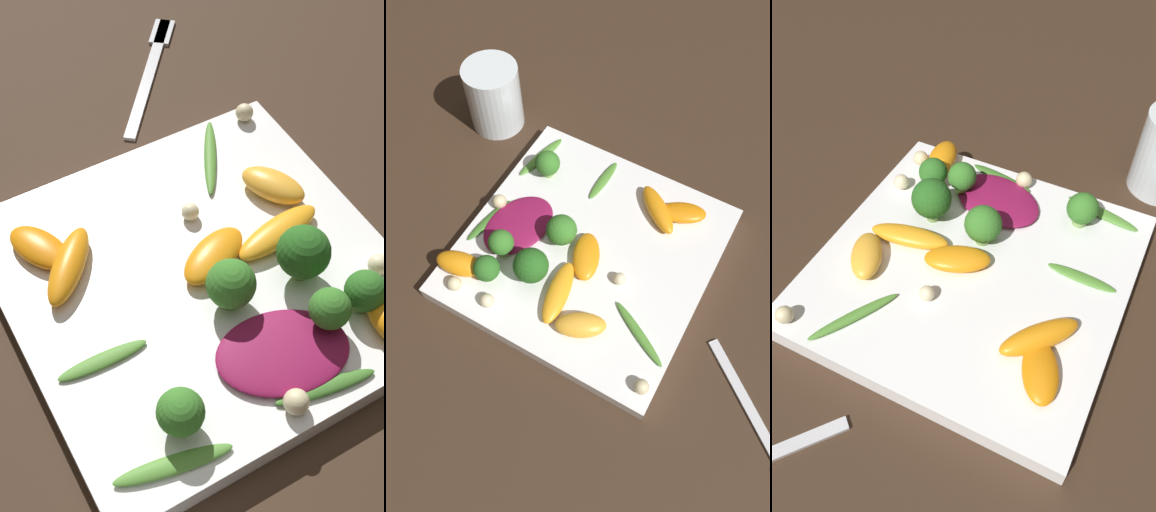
# 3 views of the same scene
# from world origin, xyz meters

# --- Properties ---
(ground_plane) EXTENTS (2.40, 2.40, 0.00)m
(ground_plane) POSITION_xyz_m (0.00, 0.00, 0.00)
(ground_plane) COLOR #382619
(plate) EXTENTS (0.29, 0.29, 0.02)m
(plate) POSITION_xyz_m (0.00, 0.00, 0.01)
(plate) COLOR white
(plate) RESTS_ON ground_plane
(radicchio_leaf_0) EXTENTS (0.11, 0.09, 0.01)m
(radicchio_leaf_0) POSITION_xyz_m (-0.01, 0.09, 0.03)
(radicchio_leaf_0) COLOR maroon
(radicchio_leaf_0) RESTS_ON plate
(orange_segment_0) EXTENTS (0.07, 0.07, 0.02)m
(orange_segment_0) POSITION_xyz_m (0.09, -0.05, 0.03)
(orange_segment_0) COLOR orange
(orange_segment_0) RESTS_ON plate
(orange_segment_1) EXTENTS (0.04, 0.06, 0.02)m
(orange_segment_1) POSITION_xyz_m (-0.10, 0.12, 0.03)
(orange_segment_1) COLOR orange
(orange_segment_1) RESTS_ON plate
(orange_segment_2) EXTENTS (0.08, 0.04, 0.01)m
(orange_segment_2) POSITION_xyz_m (-0.07, 0.00, 0.03)
(orange_segment_2) COLOR orange
(orange_segment_2) RESTS_ON plate
(orange_segment_3) EXTENTS (0.05, 0.07, 0.01)m
(orange_segment_3) POSITION_xyz_m (0.10, -0.08, 0.03)
(orange_segment_3) COLOR orange
(orange_segment_3) RESTS_ON plate
(orange_segment_4) EXTENTS (0.05, 0.06, 0.02)m
(orange_segment_4) POSITION_xyz_m (-0.09, -0.04, 0.03)
(orange_segment_4) COLOR #FCAD33
(orange_segment_4) RESTS_ON plate
(orange_segment_5) EXTENTS (0.07, 0.05, 0.02)m
(orange_segment_5) POSITION_xyz_m (-0.01, -0.01, 0.03)
(orange_segment_5) COLOR orange
(orange_segment_5) RESTS_ON plate
(broccoli_floret_0) EXTENTS (0.03, 0.03, 0.04)m
(broccoli_floret_0) POSITION_xyz_m (0.07, 0.10, 0.04)
(broccoli_floret_0) COLOR #84AD5B
(broccoli_floret_0) RESTS_ON plate
(broccoli_floret_1) EXTENTS (0.03, 0.03, 0.04)m
(broccoli_floret_1) POSITION_xyz_m (-0.05, 0.09, 0.04)
(broccoli_floret_1) COLOR #7A9E51
(broccoli_floret_1) RESTS_ON plate
(broccoli_floret_2) EXTENTS (0.03, 0.03, 0.03)m
(broccoli_floret_2) POSITION_xyz_m (-0.09, 0.08, 0.04)
(broccoli_floret_2) COLOR #7A9E51
(broccoli_floret_2) RESTS_ON plate
(broccoli_floret_3) EXTENTS (0.04, 0.04, 0.04)m
(broccoli_floret_3) POSITION_xyz_m (-0.01, 0.03, 0.05)
(broccoli_floret_3) COLOR #7A9E51
(broccoli_floret_3) RESTS_ON plate
(broccoli_floret_4) EXTENTS (0.04, 0.04, 0.05)m
(broccoli_floret_4) POSITION_xyz_m (-0.06, 0.04, 0.05)
(broccoli_floret_4) COLOR #7A9E51
(broccoli_floret_4) RESTS_ON plate
(arugula_sprig_0) EXTENTS (0.07, 0.02, 0.00)m
(arugula_sprig_0) POSITION_xyz_m (0.10, 0.03, 0.02)
(arugula_sprig_0) COLOR #518E33
(arugula_sprig_0) RESTS_ON plate
(arugula_sprig_1) EXTENTS (0.05, 0.08, 0.01)m
(arugula_sprig_1) POSITION_xyz_m (-0.07, -0.10, 0.02)
(arugula_sprig_1) COLOR #518E33
(arugula_sprig_1) RESTS_ON plate
(arugula_sprig_2) EXTENTS (0.08, 0.03, 0.01)m
(arugula_sprig_2) POSITION_xyz_m (-0.03, 0.12, 0.02)
(arugula_sprig_2) COLOR #3D7528
(arugula_sprig_2) RESTS_ON plate
(arugula_sprig_3) EXTENTS (0.08, 0.03, 0.01)m
(arugula_sprig_3) POSITION_xyz_m (0.09, 0.12, 0.02)
(arugula_sprig_3) COLOR #518E33
(arugula_sprig_3) RESTS_ON plate
(macadamia_nut_0) EXTENTS (0.02, 0.02, 0.02)m
(macadamia_nut_0) POSITION_xyz_m (-0.12, 0.06, 0.03)
(macadamia_nut_0) COLOR beige
(macadamia_nut_0) RESTS_ON plate
(macadamia_nut_1) EXTENTS (0.01, 0.01, 0.01)m
(macadamia_nut_1) POSITION_xyz_m (-0.02, -0.05, 0.03)
(macadamia_nut_1) COLOR beige
(macadamia_nut_1) RESTS_ON plate
(macadamia_nut_2) EXTENTS (0.02, 0.02, 0.02)m
(macadamia_nut_2) POSITION_xyz_m (-0.00, 0.13, 0.03)
(macadamia_nut_2) COLOR beige
(macadamia_nut_2) RESTS_ON plate
(macadamia_nut_3) EXTENTS (0.02, 0.02, 0.02)m
(macadamia_nut_3) POSITION_xyz_m (-0.12, -0.13, 0.03)
(macadamia_nut_3) COLOR beige
(macadamia_nut_3) RESTS_ON plate
(macadamia_nut_4) EXTENTS (0.02, 0.02, 0.02)m
(macadamia_nut_4) POSITION_xyz_m (-0.12, 0.11, 0.03)
(macadamia_nut_4) COLOR beige
(macadamia_nut_4) RESTS_ON plate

